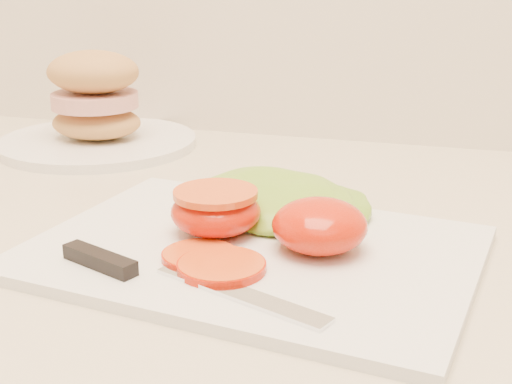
# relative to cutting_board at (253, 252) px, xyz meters

# --- Properties ---
(cutting_board) EXTENTS (0.40, 0.31, 0.01)m
(cutting_board) POSITION_rel_cutting_board_xyz_m (0.00, 0.00, 0.00)
(cutting_board) COLOR white
(cutting_board) RESTS_ON counter
(tomato_half_dome) EXTENTS (0.08, 0.08, 0.04)m
(tomato_half_dome) POSITION_rel_cutting_board_xyz_m (0.05, 0.01, 0.03)
(tomato_half_dome) COLOR red
(tomato_half_dome) RESTS_ON cutting_board
(tomato_half_cut) EXTENTS (0.08, 0.08, 0.04)m
(tomato_half_cut) POSITION_rel_cutting_board_xyz_m (-0.04, 0.02, 0.03)
(tomato_half_cut) COLOR red
(tomato_half_cut) RESTS_ON cutting_board
(tomato_slice_0) EXTENTS (0.07, 0.07, 0.01)m
(tomato_slice_0) POSITION_rel_cutting_board_xyz_m (-0.01, -0.05, 0.01)
(tomato_slice_0) COLOR orange
(tomato_slice_0) RESTS_ON cutting_board
(tomato_slice_1) EXTENTS (0.06, 0.06, 0.01)m
(tomato_slice_1) POSITION_rel_cutting_board_xyz_m (-0.03, -0.04, 0.01)
(tomato_slice_1) COLOR orange
(tomato_slice_1) RESTS_ON cutting_board
(lettuce_leaf_0) EXTENTS (0.19, 0.16, 0.03)m
(lettuce_leaf_0) POSITION_rel_cutting_board_xyz_m (-0.00, 0.08, 0.02)
(lettuce_leaf_0) COLOR #73AC2D
(lettuce_leaf_0) RESTS_ON cutting_board
(lettuce_leaf_1) EXTENTS (0.14, 0.14, 0.02)m
(lettuce_leaf_1) POSITION_rel_cutting_board_xyz_m (0.04, 0.08, 0.02)
(lettuce_leaf_1) COLOR #73AC2D
(lettuce_leaf_1) RESTS_ON cutting_board
(knife) EXTENTS (0.23, 0.07, 0.01)m
(knife) POSITION_rel_cutting_board_xyz_m (-0.06, -0.08, 0.01)
(knife) COLOR silver
(knife) RESTS_ON cutting_board
(sandwich_plate) EXTENTS (0.26, 0.26, 0.13)m
(sandwich_plate) POSITION_rel_cutting_board_xyz_m (-0.30, 0.29, 0.04)
(sandwich_plate) COLOR white
(sandwich_plate) RESTS_ON counter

